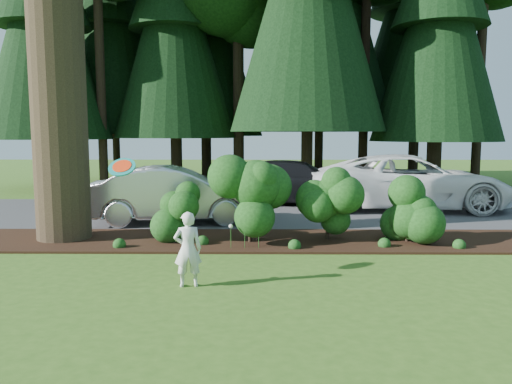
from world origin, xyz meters
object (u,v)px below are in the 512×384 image
Objects in this scene: car_white_suv at (410,182)px; frisbee at (122,167)px; car_dark_suv at (298,182)px; child at (188,249)px; car_silver_wagon at (176,195)px.

frisbee is at bearing 143.86° from car_white_suv.
car_dark_suv is 9.93m from child.
car_white_suv reaches higher than car_dark_suv.
car_white_suv is at bearing -76.29° from car_silver_wagon.
car_dark_suv is (3.68, 3.85, -0.02)m from car_silver_wagon.
car_dark_suv is at bearing 75.89° from car_white_suv.
car_silver_wagon is at bearing 141.60° from car_dark_suv.
child is at bearing 148.99° from car_white_suv.
car_white_suv is 5.18× the size of child.
frisbee reaches higher than child.
frisbee is (-7.18, -8.19, 1.03)m from car_white_suv.
car_silver_wagon reaches higher than car_dark_suv.
car_silver_wagon is 5.33m from car_dark_suv.
car_silver_wagon is at bearing 90.92° from frisbee.
car_white_suv reaches higher than child.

